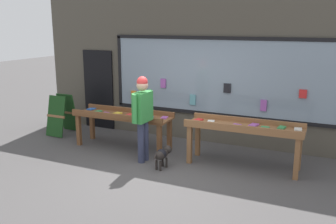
{
  "coord_description": "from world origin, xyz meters",
  "views": [
    {
      "loc": [
        3.02,
        -5.95,
        2.8
      ],
      "look_at": [
        -0.16,
        0.88,
        1.0
      ],
      "focal_mm": 40.0,
      "sensor_mm": 36.0,
      "label": 1
    }
  ],
  "objects_px": {
    "person_browsing": "(143,112)",
    "sandwich_board_sign": "(62,114)",
    "display_table_left": "(123,118)",
    "display_table_right": "(244,131)",
    "small_dog": "(163,154)"
  },
  "relations": [
    {
      "from": "display_table_left",
      "to": "small_dog",
      "type": "distance_m",
      "value": 1.62
    },
    {
      "from": "sandwich_board_sign",
      "to": "display_table_right",
      "type": "bearing_deg",
      "value": -2.9
    },
    {
      "from": "display_table_left",
      "to": "display_table_right",
      "type": "bearing_deg",
      "value": 0.05
    },
    {
      "from": "small_dog",
      "to": "sandwich_board_sign",
      "type": "xyz_separation_m",
      "value": [
        -3.37,
        1.03,
        0.23
      ]
    },
    {
      "from": "person_browsing",
      "to": "sandwich_board_sign",
      "type": "relative_size",
      "value": 1.75
    },
    {
      "from": "display_table_left",
      "to": "display_table_right",
      "type": "height_order",
      "value": "display_table_right"
    },
    {
      "from": "display_table_right",
      "to": "display_table_left",
      "type": "bearing_deg",
      "value": -179.95
    },
    {
      "from": "display_table_left",
      "to": "display_table_right",
      "type": "xyz_separation_m",
      "value": [
        2.79,
        0.0,
        0.05
      ]
    },
    {
      "from": "display_table_left",
      "to": "small_dog",
      "type": "relative_size",
      "value": 4.06
    },
    {
      "from": "person_browsing",
      "to": "sandwich_board_sign",
      "type": "distance_m",
      "value": 3.02
    },
    {
      "from": "person_browsing",
      "to": "small_dog",
      "type": "xyz_separation_m",
      "value": [
        0.52,
        -0.17,
        -0.76
      ]
    },
    {
      "from": "person_browsing",
      "to": "sandwich_board_sign",
      "type": "bearing_deg",
      "value": 75.37
    },
    {
      "from": "display_table_left",
      "to": "display_table_right",
      "type": "distance_m",
      "value": 2.79
    },
    {
      "from": "small_dog",
      "to": "person_browsing",
      "type": "bearing_deg",
      "value": 79.85
    },
    {
      "from": "small_dog",
      "to": "display_table_right",
      "type": "bearing_deg",
      "value": -54.08
    }
  ]
}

